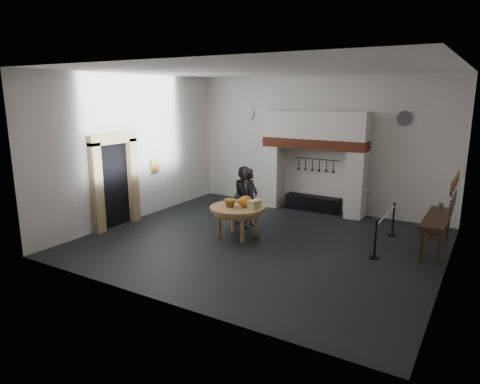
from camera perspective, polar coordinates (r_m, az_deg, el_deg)
The scene contains 39 objects.
floor at distance 11.68m, azimuth 2.87°, elevation -6.63°, with size 9.00×8.00×0.02m, color black.
ceiling at distance 11.02m, azimuth 3.14°, elevation 15.99°, with size 9.00×8.00×0.02m, color silver.
wall_back at distance 14.75m, azimuth 10.39°, elevation 6.29°, with size 9.00×0.02×4.50m, color silver.
wall_front at distance 7.89m, azimuth -10.84°, elevation 0.50°, with size 9.00×0.02×4.50m, color silver.
wall_left at distance 13.81m, azimuth -13.79°, elevation 5.68°, with size 0.02×8.00×4.50m, color silver.
wall_right at distance 9.88m, azimuth 26.69°, elevation 1.85°, with size 0.02×8.00×4.50m, color silver.
chimney_pier_left at distance 15.19m, azimuth 4.53°, elevation 2.17°, with size 0.55×0.70×2.15m, color silver.
chimney_pier_right at distance 14.16m, azimuth 15.27°, elevation 0.94°, with size 0.55×0.70×2.15m, color silver.
hearth_brick_band at distance 14.42m, azimuth 9.90°, elevation 6.40°, with size 3.50×0.72×0.32m, color #9E442B.
chimney_hood at distance 14.36m, azimuth 9.99°, elevation 8.82°, with size 3.50×0.70×0.90m, color silver.
iron_range at distance 14.86m, azimuth 9.69°, elevation -1.49°, with size 1.90×0.45×0.50m, color black.
utensil_rail at distance 14.74m, azimuth 10.20°, elevation 4.33°, with size 0.02×0.02×1.60m, color black.
door_recess at distance 13.27m, azimuth -16.49°, elevation 0.84°, with size 0.04×1.10×2.50m, color black.
door_jamb_near at distance 12.74m, azimuth -18.53°, elevation 0.44°, with size 0.22×0.30×2.60m, color tan.
door_jamb_far at distance 13.66m, azimuth -14.10°, elevation 1.55°, with size 0.22×0.30×2.60m, color tan.
door_lintel at distance 12.99m, azimuth -16.61°, elevation 6.85°, with size 0.22×1.70×0.30m, color tan.
wall_plaque at distance 14.44m, azimuth -11.28°, elevation 3.50°, with size 0.05×0.34×0.44m, color gold.
work_table at distance 11.82m, azimuth -0.33°, elevation -2.11°, with size 1.54×1.54×0.07m, color tan.
pumpkin at distance 11.76m, azimuth 0.75°, elevation -1.24°, with size 0.36×0.36×0.31m, color orange.
cheese_block_big at distance 11.50m, azimuth 1.67°, elevation -1.75°, with size 0.22×0.22×0.24m, color #D9D482.
cheese_block_small at distance 11.77m, azimuth 2.30°, elevation -1.51°, with size 0.18×0.18×0.20m, color #E4CE88.
wicker_basket at distance 11.74m, azimuth -1.34°, elevation -1.49°, with size 0.32×0.32×0.22m, color olive.
bread_loaf at distance 12.14m, azimuth 0.13°, elevation -1.22°, with size 0.31×0.18×0.13m, color #9A6136.
visitor_near at distance 12.65m, azimuth 1.31°, elevation -0.84°, with size 0.65×0.43×1.79m, color black.
visitor_far at distance 13.18m, azimuth 0.66°, elevation -0.34°, with size 0.86×0.67×1.76m, color black.
side_table at distance 11.87m, azimuth 24.81°, elevation -3.13°, with size 0.55×2.20×0.06m, color #342313.
pewter_jug at distance 12.42m, azimuth 25.20°, elevation -1.83°, with size 0.12×0.12×0.22m, color #504F54.
copper_pan_a at distance 10.13m, azimuth 26.39°, elevation 0.40°, with size 0.34×0.34×0.03m, color #C6662D.
copper_pan_b at distance 10.67m, azimuth 26.66°, elevation 0.95°, with size 0.32×0.32×0.03m, color #C6662D.
copper_pan_c at distance 11.21m, azimuth 26.90°, elevation 1.45°, with size 0.30×0.30×0.03m, color #C6662D.
copper_pan_d at distance 11.75m, azimuth 27.13°, elevation 1.90°, with size 0.28×0.28×0.03m, color #C6662D.
pewter_plate_left at distance 10.44m, azimuth 26.22°, elevation -2.08°, with size 0.40×0.40×0.03m, color #4C4C51.
pewter_plate_mid at distance 11.02m, azimuth 26.51°, elevation -1.36°, with size 0.40×0.40×0.03m, color #4C4C51.
pewter_plate_right at distance 11.60m, azimuth 26.77°, elevation -0.72°, with size 0.40×0.40×0.03m, color #4C4C51.
pewter_plate_back_left at distance 15.79m, azimuth 1.14°, elevation 10.39°, with size 0.44×0.44×0.03m, color #4C4C51.
pewter_plate_back_right at distance 13.91m, azimuth 21.06°, elevation 9.18°, with size 0.44×0.44×0.03m, color #4C4C51.
barrier_post_near at distance 10.90m, azimuth 17.60°, elevation -6.21°, with size 0.05×0.05×0.90m, color black.
barrier_post_far at distance 12.78m, azimuth 19.75°, elevation -3.56°, with size 0.05×0.05×0.90m, color black.
barrier_rope at distance 11.72m, azimuth 18.90°, elevation -2.91°, with size 0.04×0.04×2.00m, color silver.
Camera 1 is at (5.17, -9.71, 3.93)m, focal length 32.00 mm.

